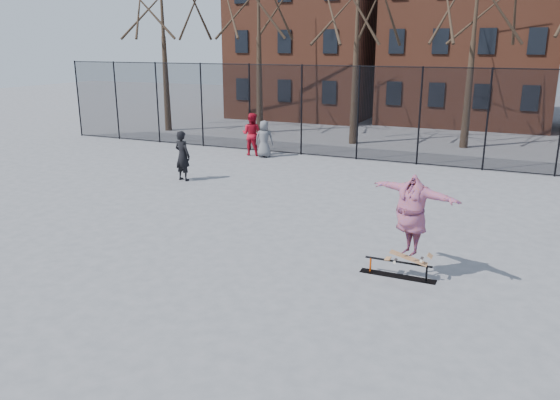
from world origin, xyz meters
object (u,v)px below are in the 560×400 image
at_px(skateboard, 408,260).
at_px(bystander_red, 252,134).
at_px(skater, 411,219).
at_px(bystander_black, 182,156).
at_px(bystander_grey, 264,139).
at_px(skate_rail, 398,270).

distance_m(skateboard, bystander_red, 14.13).
bearing_deg(skater, bystander_red, 155.14).
relative_size(bystander_black, bystander_red, 0.97).
relative_size(skateboard, skater, 0.42).
distance_m(bystander_grey, bystander_black, 5.16).
xyz_separation_m(skater, bystander_black, (-9.34, 5.41, -0.41)).
distance_m(skate_rail, bystander_red, 14.01).
xyz_separation_m(skater, bystander_grey, (-8.49, 10.50, -0.51)).
relative_size(skate_rail, bystander_black, 0.89).
bearing_deg(bystander_grey, bystander_black, 64.48).
height_order(skater, bystander_red, skater).
distance_m(skate_rail, bystander_black, 10.64).
distance_m(bystander_black, bystander_red, 5.30).
bearing_deg(skate_rail, bystander_red, 130.06).
height_order(skater, bystander_grey, skater).
bearing_deg(bystander_grey, bystander_red, -31.78).
xyz_separation_m(skateboard, bystander_black, (-9.34, 5.41, 0.50)).
height_order(skateboard, skater, skater).
bearing_deg(bystander_red, skateboard, 128.57).
height_order(bystander_grey, bystander_red, bystander_red).
xyz_separation_m(bystander_black, bystander_red, (0.13, 5.30, 0.03)).
distance_m(skate_rail, skateboard, 0.34).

